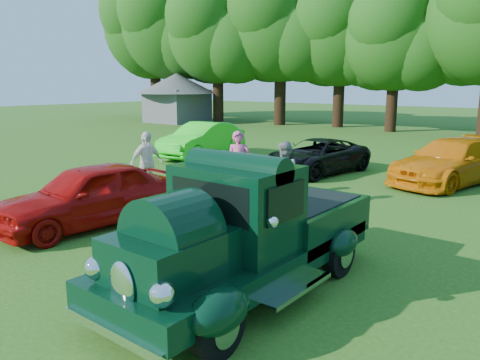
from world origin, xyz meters
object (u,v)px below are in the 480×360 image
Objects in this scene: gazebo at (177,92)px; back_car_lime at (202,140)px; red_convertible at (89,195)px; spectator_pink at (239,164)px; back_car_black at (316,156)px; back_car_orange at (451,162)px; hero_pickup at (247,236)px; spectator_white at (147,163)px; spectator_grey at (284,174)px.

back_car_lime is at bearing -40.85° from gazebo.
spectator_pink is at bearing 83.24° from red_convertible.
red_convertible is 8.60m from back_car_black.
red_convertible is at bearing -102.58° from back_car_orange.
hero_pickup reaches higher than spectator_white.
spectator_white is (-2.26, -1.36, -0.02)m from spectator_pink.
spectator_grey reaches higher than back_car_black.
back_car_orange is 9.39m from spectator_white.
hero_pickup is 32.05m from gazebo.
gazebo reaches higher than back_car_lime.
spectator_pink is at bearing -40.36° from gazebo.
gazebo is at bearing 156.01° from back_car_black.
back_car_black is at bearing -150.14° from back_car_orange.
back_car_orange is at bearing 114.80° from spectator_grey.
gazebo is (-21.41, 16.95, 1.57)m from spectator_grey.
hero_pickup reaches higher than back_car_black.
back_car_orange is at bearing -0.83° from back_car_lime.
spectator_grey is (7.24, -4.69, 0.09)m from back_car_lime.
back_car_lime is at bearing -162.93° from spectator_grey.
spectator_pink reaches higher than spectator_grey.
red_convertible is 10.90m from back_car_orange.
spectator_pink is at bearing -81.51° from back_car_black.
spectator_grey is at bearing -38.77° from back_car_lime.
gazebo is at bearing 133.33° from back_car_lime.
spectator_pink is (5.71, -4.64, 0.18)m from back_car_lime.
spectator_white is (-6.10, 3.25, 0.04)m from hero_pickup.
spectator_grey is at bearing 64.89° from red_convertible.
back_car_lime is 2.51× the size of spectator_white.
gazebo is (-24.03, 11.39, 1.70)m from back_car_orange.
back_car_black is (-3.86, 9.00, -0.25)m from hero_pickup.
gazebo is (-19.88, 16.90, 1.48)m from spectator_pink.
spectator_pink is (0.02, -4.39, 0.32)m from back_car_black.
spectator_grey is 4.01m from spectator_white.
hero_pickup is 2.81× the size of spectator_white.
back_car_lime is 2.44× the size of spectator_pink.
spectator_white is at bearing 121.36° from red_convertible.
back_car_orange is at bearing -25.37° from gazebo.
hero_pickup reaches higher than spectator_pink.
gazebo is at bearing -168.35° from spectator_grey.
gazebo is at bearing 49.65° from spectator_white.
hero_pickup is 3.02× the size of spectator_grey.
spectator_white is (-6.40, -6.86, 0.19)m from back_car_orange.
red_convertible is 0.64× the size of gazebo.
hero_pickup is at bearing -58.61° from back_car_black.
gazebo reaches higher than spectator_pink.
back_car_black is 4.31m from back_car_orange.
red_convertible is 2.24× the size of spectator_pink.
spectator_grey is 27.35m from gazebo.
spectator_grey is (-2.62, -5.55, 0.13)m from back_car_orange.
red_convertible is (-4.73, 0.44, -0.15)m from hero_pickup.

